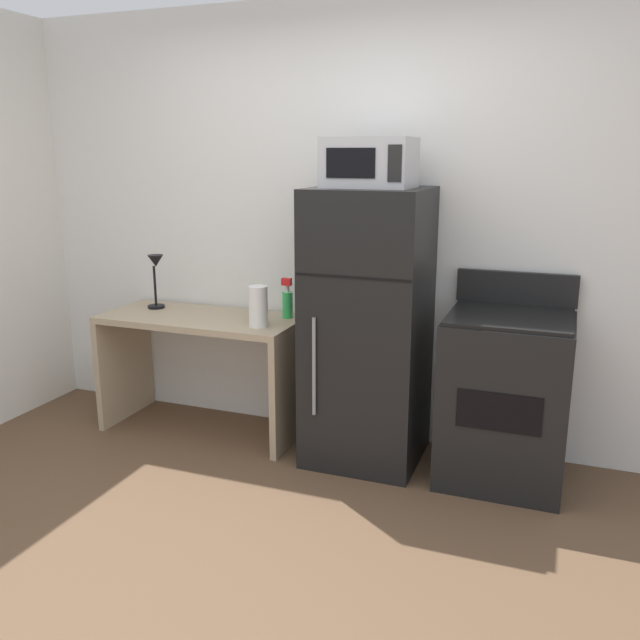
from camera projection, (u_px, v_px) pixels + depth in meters
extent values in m
plane|color=brown|center=(221.00, 576.00, 2.82)|extent=(12.00, 12.00, 0.00)
cube|color=white|center=(350.00, 227.00, 4.04)|extent=(5.00, 0.10, 2.60)
cube|color=tan|center=(201.00, 319.00, 4.15)|extent=(1.25, 0.56, 0.04)
cube|color=tan|center=(125.00, 366.00, 4.45)|extent=(0.04, 0.56, 0.71)
cube|color=tan|center=(291.00, 388.00, 4.04)|extent=(0.04, 0.56, 0.71)
cylinder|color=black|center=(156.00, 307.00, 4.36)|extent=(0.11, 0.11, 0.02)
cylinder|color=black|center=(155.00, 286.00, 4.33)|extent=(0.02, 0.02, 0.26)
cone|color=black|center=(156.00, 261.00, 4.26)|extent=(0.10, 0.10, 0.08)
cylinder|color=white|center=(258.00, 306.00, 3.87)|extent=(0.11, 0.11, 0.24)
cylinder|color=green|center=(287.00, 305.00, 4.08)|extent=(0.06, 0.06, 0.16)
cylinder|color=white|center=(287.00, 289.00, 4.06)|extent=(0.02, 0.02, 0.04)
cube|color=red|center=(287.00, 282.00, 4.04)|extent=(0.06, 0.03, 0.04)
cube|color=black|center=(368.00, 328.00, 3.75)|extent=(0.63, 0.60, 1.56)
cube|color=black|center=(352.00, 277.00, 3.39)|extent=(0.62, 0.00, 0.01)
cylinder|color=gray|center=(314.00, 367.00, 3.57)|extent=(0.02, 0.02, 0.54)
cube|color=#B7B7BC|center=(370.00, 163.00, 3.51)|extent=(0.46, 0.34, 0.26)
cube|color=black|center=(350.00, 163.00, 3.37)|extent=(0.26, 0.01, 0.15)
cube|color=black|center=(395.00, 163.00, 3.29)|extent=(0.07, 0.01, 0.18)
cube|color=black|center=(504.00, 400.00, 3.57)|extent=(0.65, 0.60, 0.90)
cube|color=black|center=(510.00, 317.00, 3.46)|extent=(0.62, 0.58, 0.02)
cube|color=black|center=(516.00, 288.00, 3.69)|extent=(0.65, 0.04, 0.18)
cube|color=black|center=(499.00, 412.00, 3.28)|extent=(0.42, 0.01, 0.20)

